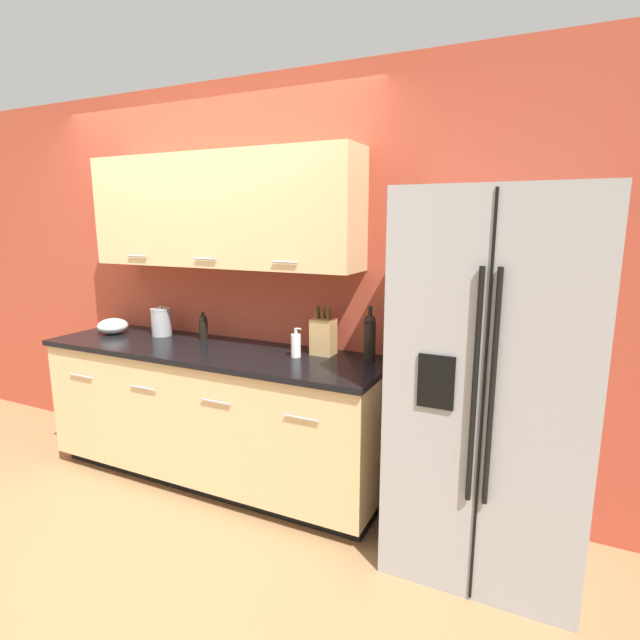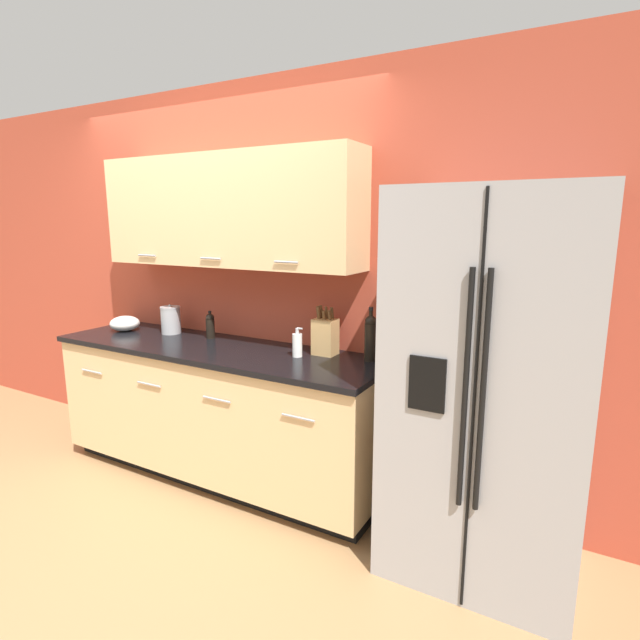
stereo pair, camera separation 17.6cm
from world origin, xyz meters
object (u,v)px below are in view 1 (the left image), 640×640
refrigerator (493,385)px  wine_bottle (370,336)px  soap_dispenser (296,345)px  knife_block (323,336)px  oil_bottle (203,327)px  mixing_bowl (113,326)px  steel_canister (161,322)px

refrigerator → wine_bottle: refrigerator is taller
wine_bottle → soap_dispenser: 0.44m
refrigerator → knife_block: refrigerator is taller
soap_dispenser → refrigerator: bearing=-4.6°
soap_dispenser → oil_bottle: (-0.78, 0.11, 0.02)m
knife_block → soap_dispenser: knife_block is taller
oil_bottle → mixing_bowl: size_ratio=0.91×
wine_bottle → soap_dispenser: bearing=-162.8°
soap_dispenser → mixing_bowl: size_ratio=0.85×
wine_bottle → oil_bottle: size_ratio=1.66×
oil_bottle → steel_canister: bearing=-176.4°
oil_bottle → steel_canister: 0.35m
refrigerator → steel_canister: size_ratio=8.75×
refrigerator → wine_bottle: 0.76m
mixing_bowl → steel_canister: bearing=15.9°
knife_block → steel_canister: knife_block is taller
oil_bottle → knife_block: bearing=0.9°
oil_bottle → mixing_bowl: oil_bottle is taller
mixing_bowl → knife_block: bearing=5.0°
wine_bottle → oil_bottle: 1.20m
wine_bottle → knife_block: bearing=-179.2°
refrigerator → mixing_bowl: (-2.63, 0.08, 0.03)m
refrigerator → oil_bottle: size_ratio=9.69×
refrigerator → wine_bottle: size_ratio=5.84×
wine_bottle → steel_canister: (-1.55, -0.04, -0.04)m
wine_bottle → oil_bottle: bearing=-179.1°
steel_canister → knife_block: bearing=1.7°
knife_block → steel_canister: 1.25m
knife_block → mixing_bowl: knife_block is taller
refrigerator → mixing_bowl: bearing=178.3°
mixing_bowl → refrigerator: bearing=-1.7°
refrigerator → oil_bottle: bearing=173.9°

